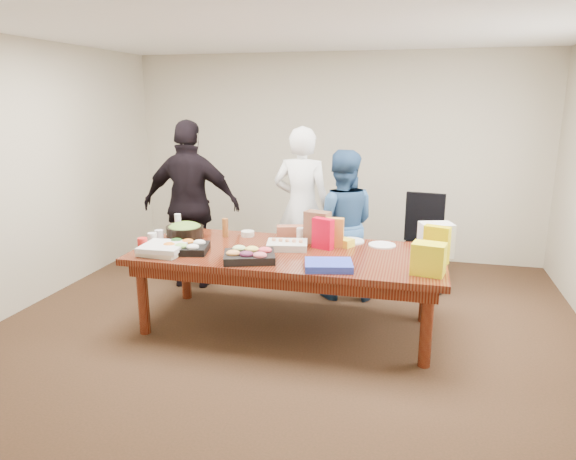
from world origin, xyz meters
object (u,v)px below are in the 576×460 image
(person_right, at_px, (341,225))
(conference_table, at_px, (288,290))
(office_chair, at_px, (423,246))
(sheet_cake, at_px, (287,245))
(salad_bowl, at_px, (185,232))
(person_center, at_px, (302,207))

(person_right, bearing_deg, conference_table, 60.56)
(office_chair, xyz_separation_m, sheet_cake, (-1.25, -1.24, 0.27))
(office_chair, height_order, salad_bowl, office_chair)
(office_chair, bearing_deg, person_center, -167.88)
(conference_table, height_order, person_right, person_right)
(salad_bowl, bearing_deg, conference_table, -10.24)
(conference_table, xyz_separation_m, sheet_cake, (-0.03, 0.09, 0.41))
(person_center, xyz_separation_m, sheet_cake, (0.12, -1.14, -0.13))
(sheet_cake, bearing_deg, person_center, 84.84)
(salad_bowl, bearing_deg, person_center, 46.59)
(office_chair, xyz_separation_m, salad_bowl, (-2.34, -1.12, 0.29))
(conference_table, distance_m, person_right, 1.07)
(person_right, height_order, salad_bowl, person_right)
(sheet_cake, bearing_deg, salad_bowl, 162.89)
(conference_table, relative_size, office_chair, 2.72)
(person_right, xyz_separation_m, sheet_cake, (-0.38, -0.84, -0.02))
(office_chair, bearing_deg, conference_table, -124.50)
(person_right, bearing_deg, office_chair, -164.03)
(person_center, relative_size, salad_bowl, 4.87)
(conference_table, xyz_separation_m, salad_bowl, (-1.12, 0.20, 0.44))
(person_right, distance_m, sheet_cake, 0.92)
(conference_table, bearing_deg, person_right, 69.29)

